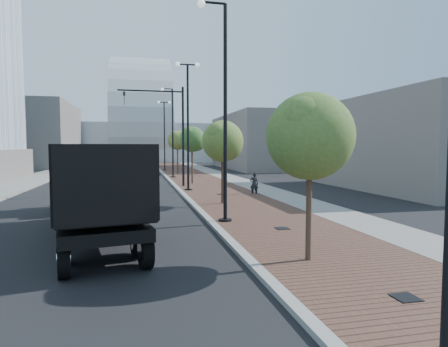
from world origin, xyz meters
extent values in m
plane|color=black|center=(0.00, 0.00, 0.00)|extent=(220.00, 220.00, 0.00)
cube|color=#4C2D23|center=(3.50, 40.00, 0.06)|extent=(7.00, 140.00, 0.12)
cube|color=slate|center=(6.20, 40.00, 0.07)|extent=(2.40, 140.00, 0.13)
cube|color=gray|center=(0.00, 40.00, 0.07)|extent=(0.30, 140.00, 0.14)
cube|color=slate|center=(-13.00, 40.00, 0.06)|extent=(4.00, 140.00, 0.12)
cube|color=black|center=(-5.76, 15.04, 1.64)|extent=(2.83, 2.90, 2.52)
cube|color=black|center=(-6.03, 16.52, 0.82)|extent=(2.37, 0.89, 1.26)
cube|color=black|center=(-5.50, 13.57, 1.02)|extent=(2.52, 1.19, 0.48)
cube|color=black|center=(-4.52, 8.15, 1.02)|extent=(3.86, 9.17, 0.34)
cube|color=black|center=(-4.52, 8.15, 1.40)|extent=(3.95, 9.19, 0.12)
cube|color=black|center=(-5.71, 7.94, 2.37)|extent=(1.69, 8.78, 1.94)
cube|color=black|center=(-3.33, 8.37, 2.37)|extent=(1.69, 8.78, 1.94)
cube|color=black|center=(-3.72, 3.69, 2.37)|extent=(2.40, 0.54, 1.94)
cube|color=black|center=(-5.33, 12.62, 2.37)|extent=(2.40, 0.54, 1.94)
cylinder|color=black|center=(-6.65, 14.27, 0.53)|extent=(0.47, 1.10, 1.06)
cylinder|color=silver|center=(-6.65, 14.27, 0.53)|extent=(0.43, 0.63, 0.58)
cylinder|color=black|center=(-4.66, 14.63, 0.53)|extent=(0.47, 1.10, 1.06)
cylinder|color=silver|center=(-4.66, 14.63, 0.53)|extent=(0.43, 0.63, 0.58)
cylinder|color=black|center=(-6.94, 15.85, 0.53)|extent=(0.47, 1.10, 1.06)
cylinder|color=silver|center=(-6.94, 15.85, 0.53)|extent=(0.43, 0.63, 0.58)
cylinder|color=black|center=(-4.94, 16.21, 0.53)|extent=(0.47, 1.10, 1.06)
cylinder|color=silver|center=(-4.94, 16.21, 0.53)|extent=(0.43, 0.63, 0.58)
cylinder|color=black|center=(-4.85, 4.23, 0.53)|extent=(0.47, 1.10, 1.06)
cylinder|color=silver|center=(-4.85, 4.23, 0.53)|extent=(0.43, 0.63, 0.58)
cylinder|color=black|center=(-2.85, 4.59, 0.53)|extent=(0.47, 1.10, 1.06)
cylinder|color=silver|center=(-2.85, 4.59, 0.53)|extent=(0.43, 0.63, 0.58)
cylinder|color=black|center=(-5.06, 5.42, 0.53)|extent=(0.47, 1.10, 1.06)
cylinder|color=silver|center=(-5.06, 5.42, 0.53)|extent=(0.43, 0.63, 0.58)
cylinder|color=black|center=(-3.06, 5.77, 0.53)|extent=(0.47, 1.10, 1.06)
cylinder|color=silver|center=(-3.06, 5.77, 0.53)|extent=(0.43, 0.63, 0.58)
cylinder|color=black|center=(-6.09, 11.12, 0.53)|extent=(0.47, 1.10, 1.06)
cylinder|color=silver|center=(-6.09, 11.12, 0.53)|extent=(0.43, 0.63, 0.58)
cylinder|color=black|center=(-4.09, 11.48, 0.53)|extent=(0.47, 1.10, 1.06)
cylinder|color=silver|center=(-4.09, 11.48, 0.53)|extent=(0.43, 0.63, 0.58)
cylinder|color=black|center=(-6.30, 12.31, 0.53)|extent=(0.47, 1.10, 1.06)
cylinder|color=silver|center=(-6.30, 12.31, 0.53)|extent=(0.43, 0.63, 0.58)
cylinder|color=black|center=(-4.30, 12.66, 0.53)|extent=(0.47, 1.10, 1.06)
cylinder|color=silver|center=(-4.30, 12.66, 0.53)|extent=(0.43, 0.63, 0.58)
imported|color=white|center=(-5.30, 18.86, 0.78)|extent=(2.87, 4.97, 1.55)
imported|color=black|center=(-5.02, 40.30, 0.61)|extent=(2.93, 4.74, 1.22)
imported|color=black|center=(-2.78, 52.85, 0.60)|extent=(2.72, 4.44, 1.20)
imported|color=black|center=(4.62, 18.81, 0.77)|extent=(0.62, 0.46, 1.55)
cylinder|color=black|center=(0.60, 10.00, 0.10)|extent=(0.56, 0.56, 0.20)
cylinder|color=black|center=(0.60, 10.00, 4.62)|extent=(0.16, 0.16, 9.00)
cylinder|color=black|center=(0.10, 10.00, 9.12)|extent=(1.00, 0.10, 0.10)
sphere|color=silver|center=(-0.40, 10.00, 9.05)|extent=(0.32, 0.32, 0.32)
cylinder|color=black|center=(0.60, 22.00, 0.10)|extent=(0.56, 0.56, 0.20)
cylinder|color=black|center=(0.60, 22.00, 4.62)|extent=(0.16, 0.16, 9.00)
cylinder|color=black|center=(0.60, 22.00, 9.12)|extent=(1.40, 0.10, 0.10)
sphere|color=silver|center=(-0.10, 22.00, 9.12)|extent=(0.32, 0.32, 0.32)
sphere|color=silver|center=(1.30, 22.00, 9.12)|extent=(0.32, 0.32, 0.32)
cylinder|color=black|center=(0.60, 34.00, 0.10)|extent=(0.56, 0.56, 0.20)
cylinder|color=black|center=(0.60, 34.00, 4.62)|extent=(0.16, 0.16, 9.00)
cylinder|color=black|center=(0.10, 34.00, 9.12)|extent=(1.00, 0.10, 0.10)
sphere|color=silver|center=(-0.40, 34.00, 9.05)|extent=(0.32, 0.32, 0.32)
cylinder|color=black|center=(0.60, 46.00, 0.10)|extent=(0.56, 0.56, 0.20)
cylinder|color=black|center=(0.60, 46.00, 4.62)|extent=(0.16, 0.16, 9.00)
cylinder|color=black|center=(0.60, 46.00, 9.12)|extent=(1.40, 0.10, 0.10)
sphere|color=silver|center=(-0.10, 46.00, 9.12)|extent=(0.32, 0.32, 0.32)
sphere|color=silver|center=(1.30, 46.00, 9.12)|extent=(0.32, 0.32, 0.32)
cylinder|color=black|center=(0.60, 25.00, 4.00)|extent=(0.18, 0.18, 8.00)
cylinder|color=black|center=(-1.90, 25.00, 7.60)|extent=(5.00, 0.12, 0.12)
imported|color=black|center=(-3.90, 25.00, 7.00)|extent=(0.16, 0.20, 1.00)
cylinder|color=#382619|center=(1.60, 4.00, 1.66)|extent=(0.16, 0.16, 3.32)
sphere|color=#406121|center=(1.60, 4.00, 3.56)|extent=(2.41, 2.41, 2.41)
sphere|color=#406121|center=(2.00, 4.30, 3.32)|extent=(1.68, 1.68, 1.68)
sphere|color=#406121|center=(1.30, 3.70, 3.89)|extent=(1.44, 1.44, 1.44)
cylinder|color=#382619|center=(1.60, 15.00, 1.67)|extent=(0.16, 0.16, 3.34)
sphere|color=#4A6623|center=(1.60, 15.00, 3.58)|extent=(2.30, 2.30, 2.30)
sphere|color=#4A6623|center=(2.00, 15.30, 3.34)|extent=(1.61, 1.61, 1.61)
sphere|color=#4A6623|center=(1.30, 14.70, 3.91)|extent=(1.38, 1.38, 1.38)
cylinder|color=#382619|center=(1.60, 27.00, 1.82)|extent=(0.16, 0.16, 3.64)
sphere|color=#2B571E|center=(1.60, 27.00, 3.90)|extent=(2.21, 2.21, 2.21)
sphere|color=#2B571E|center=(2.00, 27.30, 3.64)|extent=(1.54, 1.54, 1.54)
sphere|color=#2B571E|center=(1.30, 26.70, 4.27)|extent=(1.32, 1.32, 1.32)
cylinder|color=#382619|center=(1.60, 39.00, 1.88)|extent=(0.16, 0.16, 3.75)
sphere|color=#4B5D1F|center=(1.60, 39.00, 4.02)|extent=(2.25, 2.25, 2.25)
sphere|color=#4B5D1F|center=(2.00, 39.30, 3.75)|extent=(1.57, 1.57, 1.57)
sphere|color=#4B5D1F|center=(1.30, 38.70, 4.40)|extent=(1.35, 1.35, 1.35)
cube|color=#A2A8AC|center=(-2.00, 85.00, 4.00)|extent=(50.00, 28.00, 8.00)
cube|color=#67615D|center=(-20.00, 60.00, 5.00)|extent=(14.00, 20.00, 10.00)
cube|color=slate|center=(16.00, 50.00, 4.00)|extent=(12.00, 22.00, 8.00)
cube|color=slate|center=(18.00, 20.00, 3.50)|extent=(10.00, 16.00, 7.00)
cube|color=black|center=(2.40, 1.00, 0.13)|extent=(0.50, 0.50, 0.02)
cube|color=black|center=(2.40, 8.00, 0.13)|extent=(0.50, 0.50, 0.02)
cube|color=black|center=(2.40, 19.00, 0.13)|extent=(0.50, 0.50, 0.02)
camera|label=1|loc=(-3.04, -5.81, 3.28)|focal=30.91mm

